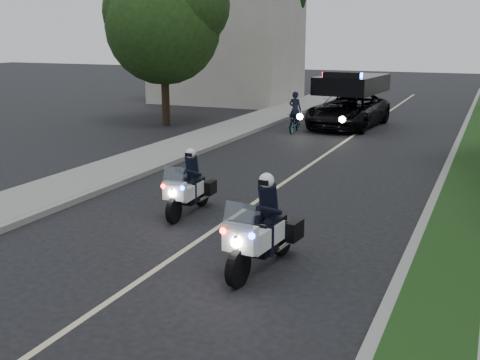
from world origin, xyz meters
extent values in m
plane|color=black|center=(0.00, 0.00, 0.00)|extent=(120.00, 120.00, 0.00)
cube|color=gray|center=(4.10, 10.00, 0.07)|extent=(0.20, 60.00, 0.15)
cube|color=#193814|center=(4.80, 10.00, 0.08)|extent=(1.20, 60.00, 0.16)
cube|color=gray|center=(-4.10, 10.00, 0.07)|extent=(0.20, 60.00, 0.15)
cube|color=gray|center=(-5.20, 10.00, 0.08)|extent=(2.00, 60.00, 0.16)
cube|color=#A8A396|center=(-10.00, 26.00, 3.50)|extent=(8.00, 6.00, 7.00)
cube|color=#BFB78C|center=(0.00, 10.00, 0.00)|extent=(0.12, 50.00, 0.01)
imported|color=black|center=(-0.77, 18.86, 0.00)|extent=(3.03, 5.72, 2.68)
imported|color=black|center=(-2.51, 16.55, 0.00)|extent=(0.67, 1.61, 0.82)
imported|color=black|center=(-2.51, 16.55, 0.00)|extent=(0.59, 0.43, 1.53)
camera|label=1|loc=(5.32, -7.39, 4.11)|focal=44.41mm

